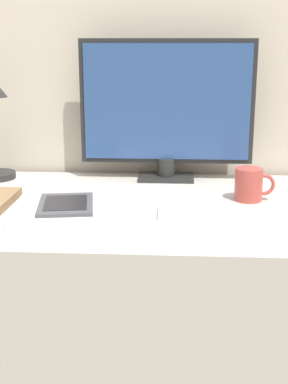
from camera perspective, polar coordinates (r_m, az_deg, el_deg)
wall_back at (r=1.79m, az=-0.73°, el=16.66°), size 3.60×0.05×2.40m
desk at (r=1.60m, az=-1.69°, el=-14.23°), size 1.17×0.70×0.75m
monitor at (r=1.68m, az=2.45°, el=8.94°), size 0.54×0.11×0.43m
keyboard at (r=1.36m, az=7.64°, el=-2.24°), size 0.29×0.10×0.01m
laptop at (r=1.38m, az=-7.56°, el=-1.92°), size 0.32×0.27×0.02m
ereader at (r=1.38m, az=-8.35°, el=-1.31°), size 0.16×0.20×0.01m
coffee_mug at (r=1.50m, az=11.20°, el=0.80°), size 0.11×0.08×0.09m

